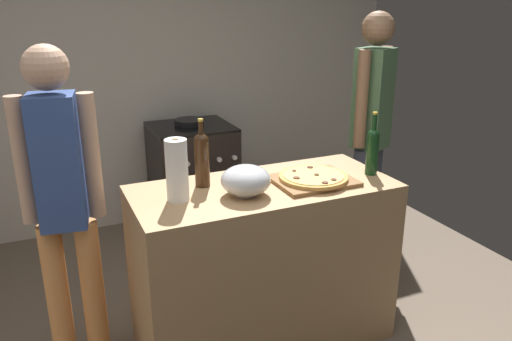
% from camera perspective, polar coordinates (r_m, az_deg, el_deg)
% --- Properties ---
extents(ground_plane, '(4.46, 3.24, 0.02)m').
position_cam_1_polar(ground_plane, '(3.39, -6.53, -13.95)').
color(ground_plane, '#6B5B4C').
extents(kitchen_wall_rear, '(4.46, 0.10, 2.60)m').
position_cam_1_polar(kitchen_wall_rear, '(4.21, -13.07, 11.35)').
color(kitchen_wall_rear, '#BCB7AD').
rests_on(kitchen_wall_rear, ground_plane).
extents(counter, '(1.34, 0.60, 0.92)m').
position_cam_1_polar(counter, '(2.76, 0.86, -10.65)').
color(counter, tan).
rests_on(counter, ground_plane).
extents(cutting_board, '(0.40, 0.32, 0.02)m').
position_cam_1_polar(cutting_board, '(2.63, 6.48, -1.12)').
color(cutting_board, olive).
rests_on(cutting_board, counter).
extents(pizza, '(0.36, 0.36, 0.03)m').
position_cam_1_polar(pizza, '(2.62, 6.49, -0.70)').
color(pizza, tan).
rests_on(pizza, cutting_board).
extents(mixing_bowl, '(0.24, 0.24, 0.15)m').
position_cam_1_polar(mixing_bowl, '(2.42, -1.15, -1.12)').
color(mixing_bowl, '#B2B2B7').
rests_on(mixing_bowl, counter).
extents(paper_towel_roll, '(0.10, 0.10, 0.30)m').
position_cam_1_polar(paper_towel_roll, '(2.36, -8.91, 0.01)').
color(paper_towel_roll, white).
rests_on(paper_towel_roll, counter).
extents(wine_bottle_dark, '(0.06, 0.06, 0.34)m').
position_cam_1_polar(wine_bottle_dark, '(2.76, 13.00, 2.40)').
color(wine_bottle_dark, '#143819').
rests_on(wine_bottle_dark, counter).
extents(wine_bottle_green, '(0.07, 0.07, 0.35)m').
position_cam_1_polar(wine_bottle_green, '(2.53, -6.13, 1.48)').
color(wine_bottle_green, '#331E0F').
rests_on(wine_bottle_green, counter).
extents(stove, '(0.62, 0.58, 0.92)m').
position_cam_1_polar(stove, '(4.10, -7.12, -0.87)').
color(stove, black).
rests_on(stove, ground_plane).
extents(person_in_stripes, '(0.36, 0.23, 1.64)m').
position_cam_1_polar(person_in_stripes, '(2.50, -20.91, -3.10)').
color(person_in_stripes, '#D88C4C').
rests_on(person_in_stripes, ground_plane).
extents(person_in_red, '(0.35, 0.27, 1.75)m').
position_cam_1_polar(person_in_red, '(3.46, 12.81, 4.94)').
color(person_in_red, '#383D4C').
rests_on(person_in_red, ground_plane).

